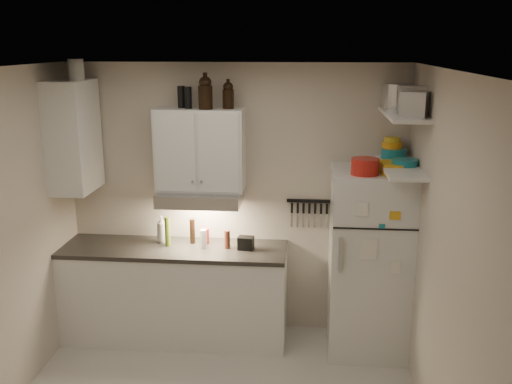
{
  "coord_description": "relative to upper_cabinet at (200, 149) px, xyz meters",
  "views": [
    {
      "loc": [
        0.67,
        -3.72,
        2.77
      ],
      "look_at": [
        0.25,
        0.9,
        1.55
      ],
      "focal_mm": 40.0,
      "sensor_mm": 36.0,
      "label": 1
    }
  ],
  "objects": [
    {
      "name": "countertop",
      "position": [
        -0.25,
        -0.14,
        -0.93
      ],
      "size": [
        2.1,
        0.62,
        0.04
      ],
      "primitive_type": "cube",
      "color": "#2D2B27",
      "rests_on": "base_cabinet"
    },
    {
      "name": "base_cabinet",
      "position": [
        -0.25,
        -0.14,
        -1.39
      ],
      "size": [
        2.1,
        0.6,
        0.88
      ],
      "primitive_type": "cube",
      "color": "white",
      "rests_on": "floor"
    },
    {
      "name": "spice_jar",
      "position": [
        1.65,
        -0.26,
        -0.08
      ],
      "size": [
        0.06,
        0.06,
        0.09
      ],
      "primitive_type": "cylinder",
      "rotation": [
        0.0,
        0.0,
        0.09
      ],
      "color": "silver",
      "rests_on": "fridge"
    },
    {
      "name": "plates",
      "position": [
        1.79,
        -0.31,
        -0.02
      ],
      "size": [
        0.24,
        0.24,
        0.05
      ],
      "primitive_type": "cylinder",
      "rotation": [
        0.0,
        0.0,
        0.14
      ],
      "color": "#177380",
      "rests_on": "shelf_lo"
    },
    {
      "name": "oil_bottle",
      "position": [
        -0.31,
        -0.11,
        -0.77
      ],
      "size": [
        0.06,
        0.06,
        0.28
      ],
      "primitive_type": "cylinder",
      "rotation": [
        0.0,
        0.0,
        0.17
      ],
      "color": "#5A751D",
      "rests_on": "countertop"
    },
    {
      "name": "soap_bottle",
      "position": [
        -0.39,
        -0.0,
        -0.76
      ],
      "size": [
        0.13,
        0.13,
        0.3
      ],
      "primitive_type": "imported",
      "rotation": [
        0.0,
        0.0,
        0.11
      ],
      "color": "white",
      "rests_on": "countertop"
    },
    {
      "name": "side_jar",
      "position": [
        -1.06,
        -0.14,
        0.72
      ],
      "size": [
        0.15,
        0.15,
        0.18
      ],
      "primitive_type": "cylinder",
      "rotation": [
        0.0,
        0.0,
        -0.12
      ],
      "color": "silver",
      "rests_on": "side_cabinet"
    },
    {
      "name": "thermos_b",
      "position": [
        -0.17,
        0.02,
        0.47
      ],
      "size": [
        0.07,
        0.07,
        0.19
      ],
      "primitive_type": "cylinder",
      "rotation": [
        0.0,
        0.0,
        0.01
      ],
      "color": "black",
      "rests_on": "upper_cabinet"
    },
    {
      "name": "bowl_teal",
      "position": [
        1.74,
        -0.01,
        -0.01
      ],
      "size": [
        0.22,
        0.22,
        0.09
      ],
      "primitive_type": "cylinder",
      "color": "#177380",
      "rests_on": "shelf_lo"
    },
    {
      "name": "bowl_orange",
      "position": [
        1.72,
        0.02,
        0.07
      ],
      "size": [
        0.18,
        0.18,
        0.05
      ],
      "primitive_type": "cylinder",
      "color": "orange",
      "rests_on": "bowl_teal"
    },
    {
      "name": "tin_a",
      "position": [
        1.8,
        -0.37,
        0.5
      ],
      "size": [
        0.25,
        0.23,
        0.22
      ],
      "primitive_type": "cube",
      "rotation": [
        0.0,
        0.0,
        -0.11
      ],
      "color": "#AAAAAD",
      "rests_on": "shelf_hi"
    },
    {
      "name": "ceiling",
      "position": [
        0.3,
        -1.33,
        0.78
      ],
      "size": [
        3.2,
        3.0,
        0.02
      ],
      "primitive_type": "cube",
      "color": "silver",
      "rests_on": "ground"
    },
    {
      "name": "thermos_a",
      "position": [
        -0.09,
        -0.03,
        0.47
      ],
      "size": [
        0.09,
        0.09,
        0.19
      ],
      "primitive_type": "cylinder",
      "rotation": [
        0.0,
        0.0,
        0.39
      ],
      "color": "black",
      "rests_on": "upper_cabinet"
    },
    {
      "name": "dutch_oven",
      "position": [
        1.46,
        -0.34,
        -0.06
      ],
      "size": [
        0.28,
        0.28,
        0.14
      ],
      "primitive_type": "cylinder",
      "rotation": [
        0.0,
        0.0,
        -0.22
      ],
      "color": "#AF1C14",
      "rests_on": "fridge"
    },
    {
      "name": "back_wall",
      "position": [
        0.3,
        0.18,
        -0.53
      ],
      "size": [
        3.2,
        0.02,
        2.6
      ],
      "primitive_type": "cube",
      "color": "#BEB2A2",
      "rests_on": "ground"
    },
    {
      "name": "bowl_yellow",
      "position": [
        1.72,
        0.02,
        0.11
      ],
      "size": [
        0.14,
        0.14,
        0.04
      ],
      "primitive_type": "cylinder",
      "color": "gold",
      "rests_on": "bowl_orange"
    },
    {
      "name": "tin_b",
      "position": [
        1.79,
        -0.57,
        0.49
      ],
      "size": [
        0.25,
        0.25,
        0.19
      ],
      "primitive_type": "cube",
      "rotation": [
        0.0,
        0.0,
        -0.39
      ],
      "color": "#AAAAAD",
      "rests_on": "shelf_hi"
    },
    {
      "name": "fridge",
      "position": [
        1.55,
        -0.18,
        -0.98
      ],
      "size": [
        0.7,
        0.68,
        1.7
      ],
      "primitive_type": "cube",
      "color": "silver",
      "rests_on": "floor"
    },
    {
      "name": "book_stack",
      "position": [
        1.7,
        -0.28,
        -0.08
      ],
      "size": [
        0.25,
        0.3,
        0.09
      ],
      "primitive_type": "cube",
      "rotation": [
        0.0,
        0.0,
        0.09
      ],
      "color": "gold",
      "rests_on": "fridge"
    },
    {
      "name": "pepper_mill",
      "position": [
        0.25,
        -0.11,
        -0.82
      ],
      "size": [
        0.06,
        0.06,
        0.17
      ],
      "primitive_type": "cylinder",
      "rotation": [
        0.0,
        0.0,
        0.07
      ],
      "color": "brown",
      "rests_on": "countertop"
    },
    {
      "name": "growler_b",
      "position": [
        0.26,
        -0.01,
        0.5
      ],
      "size": [
        0.13,
        0.13,
        0.24
      ],
      "primitive_type": null,
      "rotation": [
        0.0,
        0.0,
        0.33
      ],
      "color": "black",
      "rests_on": "upper_cabinet"
    },
    {
      "name": "caddy",
      "position": [
        0.43,
        -0.13,
        -0.84
      ],
      "size": [
        0.15,
        0.12,
        0.12
      ],
      "primitive_type": "cube",
      "rotation": [
        0.0,
        0.0,
        -0.13
      ],
      "color": "black",
      "rests_on": "countertop"
    },
    {
      "name": "side_cabinet",
      "position": [
        -1.14,
        -0.14,
        0.12
      ],
      "size": [
        0.33,
        0.55,
        1.0
      ],
      "primitive_type": "cube",
      "color": "white",
      "rests_on": "left_wall"
    },
    {
      "name": "red_jar",
      "position": [
        0.03,
        -0.0,
        -0.83
      ],
      "size": [
        0.09,
        0.09,
        0.15
      ],
      "primitive_type": "cylinder",
      "rotation": [
        0.0,
        0.0,
        0.21
      ],
      "color": "#AF1C14",
      "rests_on": "countertop"
    },
    {
      "name": "knife_strip",
      "position": [
        1.0,
        0.15,
        -0.51
      ],
      "size": [
        0.42,
        0.02,
        0.03
      ],
      "primitive_type": "cube",
      "color": "black",
      "rests_on": "back_wall"
    },
    {
      "name": "range_hood",
      "position": [
        0.0,
        -0.06,
        -0.44
      ],
      "size": [
        0.76,
        0.46,
        0.12
      ],
      "primitive_type": "cube",
      "color": "silver",
      "rests_on": "back_wall"
    },
    {
      "name": "shelf_lo",
      "position": [
        1.75,
        -0.31,
        -0.07
      ],
      "size": [
        0.3,
        0.95,
        0.03
      ],
      "primitive_type": "cube",
      "color": "white",
      "rests_on": "right_wall"
    },
    {
      "name": "stock_pot",
      "position": [
        1.75,
        0.06,
        0.49
      ],
      "size": [
        0.34,
        0.34,
        0.21
      ],
      "primitive_type": "cylinder",
      "rotation": [
        0.0,
        0.0,
        -0.19
      ],
      "color": "silver",
      "rests_on": "shelf_hi"
    },
    {
      "name": "clear_bottle",
      "position": [
        0.03,
        -0.13,
        -0.82
      ],
      "size": [
        0.07,
        0.07,
        0.18
      ],
      "primitive_type": "cylinder",
      "rotation": [
        0.0,
        0.0,
        -0.34
      ],
      "color": "silver",
      "rests_on": "countertop"
    },
    {
      "name": "shelf_hi",
      "position": [
        1.75,
        -0.31,
        0.38
      ],
      "size": [
        0.3,
        0.95,
        0.03
      ],
      "primitive_type": "cube",
      "color": "white",
      "rests_on": "right_wall"
    },
    {
      "name": "upper_cabinet",
      "position": [
        0.0,
        0.0,
        0.0
      ],
      "size": [
        0.8,
        0.33,
        0.75
      ],
      "primitive_type": "cube",
      "color": "white",
      "rests_on": "back_wall"
    },
    {
      "name": "growler_a",
      "position": [
        0.07,
        -0.07,
        0.52
      ],
      "size": [
        0.16,
        0.16,
        0.3
      ],
      "primitive_type": null,
      "rotation": [
        0.0,
        0.0,
        0.39
      ],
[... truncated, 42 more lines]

